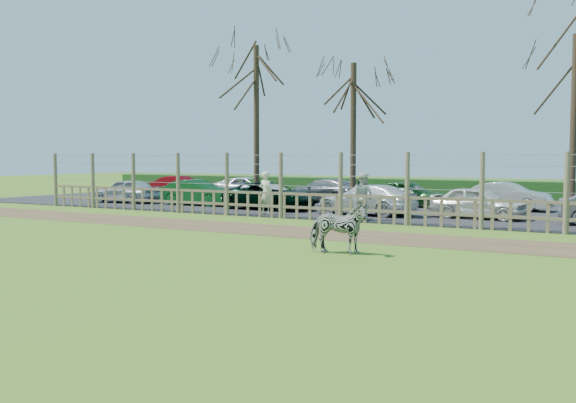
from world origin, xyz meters
The scene contains 21 objects.
ground centered at (0.00, 0.00, 0.00)m, with size 120.00×120.00×0.00m, color olive.
dirt_strip centered at (0.00, 4.50, 0.01)m, with size 34.00×2.80×0.01m, color brown.
asphalt centered at (0.00, 14.50, 0.02)m, with size 44.00×13.00×0.04m, color #232326.
hedge centered at (0.00, 21.50, 0.55)m, with size 46.00×2.00×1.10m, color #1E4716.
fence centered at (0.00, 8.00, 0.80)m, with size 30.16×0.16×2.50m.
tree_left centered at (-6.50, 12.50, 5.62)m, with size 4.80×4.80×7.88m.
tree_mid centered at (-2.00, 13.50, 4.87)m, with size 4.80×4.80×6.83m.
tree_right centered at (7.00, 14.00, 5.24)m, with size 4.80×4.80×7.35m.
zebra centered at (3.27, 0.98, 0.63)m, with size 0.68×1.49×1.26m, color gray.
visitor_a centered at (-3.58, 8.67, 0.90)m, with size 0.63×0.41×1.72m, color beige.
visitor_b centered at (0.61, 8.60, 0.90)m, with size 0.84×0.65×1.72m, color silver.
car_0 centered at (-13.22, 10.82, 0.64)m, with size 1.42×3.52×1.20m, color #ABB4BD.
car_1 centered at (-9.10, 11.33, 0.64)m, with size 1.27×3.64×1.20m, color #125123.
car_2 centered at (-4.77, 10.94, 0.64)m, with size 1.99×4.32×1.20m, color black.
car_3 centered at (-0.14, 10.65, 0.64)m, with size 1.68×4.13×1.20m, color silver.
car_4 centered at (4.11, 11.27, 0.64)m, with size 1.42×3.52×1.20m, color silver.
car_7 centered at (-13.83, 15.93, 0.64)m, with size 1.27×3.64×1.20m, color maroon.
car_8 centered at (-9.09, 15.83, 0.64)m, with size 1.99×4.32×1.20m, color white.
car_9 centered at (-4.70, 15.94, 0.64)m, with size 1.68×4.13×1.20m, color slate.
car_10 centered at (-0.17, 15.69, 0.64)m, with size 1.42×3.52×1.20m, color #205521.
car_11 centered at (4.26, 15.76, 0.64)m, with size 1.27×3.64×1.20m, color beige.
Camera 1 is at (9.90, -12.86, 2.34)m, focal length 40.00 mm.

